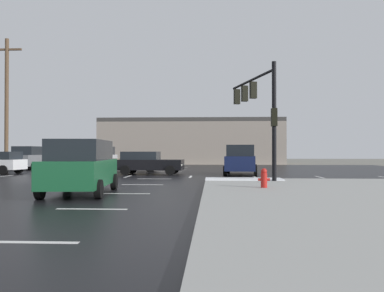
% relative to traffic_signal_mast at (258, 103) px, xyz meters
% --- Properties ---
extents(ground_plane, '(120.00, 120.00, 0.00)m').
position_rel_traffic_signal_mast_xyz_m(ground_plane, '(-5.91, 2.79, -4.33)').
color(ground_plane, slate).
extents(road_asphalt, '(44.00, 44.00, 0.02)m').
position_rel_traffic_signal_mast_xyz_m(road_asphalt, '(-5.91, 2.79, -4.32)').
color(road_asphalt, black).
rests_on(road_asphalt, ground_plane).
extents(snow_strip_curbside, '(4.00, 1.60, 0.06)m').
position_rel_traffic_signal_mast_xyz_m(snow_strip_curbside, '(-0.91, -1.21, -4.16)').
color(snow_strip_curbside, white).
rests_on(snow_strip_curbside, sidewalk_corner).
extents(lane_markings, '(36.15, 36.15, 0.01)m').
position_rel_traffic_signal_mast_xyz_m(lane_markings, '(-4.70, 1.41, -4.30)').
color(lane_markings, silver).
rests_on(lane_markings, road_asphalt).
extents(traffic_signal_mast, '(1.90, 6.22, 6.02)m').
position_rel_traffic_signal_mast_xyz_m(traffic_signal_mast, '(0.00, 0.00, 0.00)').
color(traffic_signal_mast, black).
rests_on(traffic_signal_mast, sidewalk_corner).
extents(fire_hydrant, '(0.48, 0.26, 0.79)m').
position_rel_traffic_signal_mast_xyz_m(fire_hydrant, '(-0.44, -5.74, -3.79)').
color(fire_hydrant, red).
rests_on(fire_hydrant, sidewalk_corner).
extents(strip_building_background, '(23.05, 8.00, 5.74)m').
position_rel_traffic_signal_mast_xyz_m(strip_building_background, '(-5.18, 29.61, -1.46)').
color(strip_building_background, gray).
rests_on(strip_building_background, ground_plane).
extents(suv_navy, '(2.57, 4.98, 2.03)m').
position_rel_traffic_signal_mast_xyz_m(suv_navy, '(-0.57, 5.21, -3.24)').
color(suv_navy, '#141E47').
rests_on(suv_navy, road_asphalt).
extents(suv_green, '(2.51, 4.96, 2.03)m').
position_rel_traffic_signal_mast_xyz_m(suv_green, '(-7.49, -7.40, -3.24)').
color(suv_green, '#195933').
rests_on(suv_green, road_asphalt).
extents(suv_silver, '(2.25, 4.87, 2.03)m').
position_rel_traffic_signal_mast_xyz_m(suv_silver, '(-12.61, 13.25, -3.24)').
color(suv_silver, '#B7BABF').
rests_on(suv_silver, road_asphalt).
extents(sedan_black, '(4.62, 2.23, 1.58)m').
position_rel_traffic_signal_mast_xyz_m(sedan_black, '(-6.99, 5.05, -3.47)').
color(sedan_black, black).
rests_on(sedan_black, road_asphalt).
extents(sedan_tan, '(4.63, 2.28, 1.58)m').
position_rel_traffic_signal_mast_xyz_m(sedan_tan, '(-8.71, 8.66, -3.47)').
color(sedan_tan, tan).
rests_on(sedan_tan, road_asphalt).
extents(suv_grey, '(2.28, 4.88, 2.03)m').
position_rel_traffic_signal_mast_xyz_m(suv_grey, '(-18.64, 12.25, -3.24)').
color(suv_grey, slate).
rests_on(suv_grey, road_asphalt).
extents(utility_pole_far, '(2.20, 0.28, 9.93)m').
position_rel_traffic_signal_mast_xyz_m(utility_pole_far, '(-17.68, 6.26, 0.86)').
color(utility_pole_far, brown).
rests_on(utility_pole_far, ground_plane).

